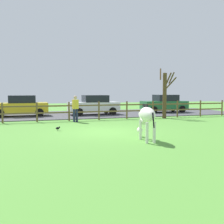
{
  "coord_description": "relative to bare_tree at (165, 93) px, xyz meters",
  "views": [
    {
      "loc": [
        -3.32,
        -11.63,
        1.9
      ],
      "look_at": [
        0.52,
        0.61,
        0.88
      ],
      "focal_mm": 41.24,
      "sensor_mm": 36.0,
      "label": 1
    }
  ],
  "objects": [
    {
      "name": "parking_asphalt",
      "position": [
        -5.73,
        4.64,
        -1.75
      ],
      "size": [
        28.0,
        7.4,
        0.05
      ],
      "primitive_type": "cube",
      "color": "#47474C",
      "rests_on": "ground_plane"
    },
    {
      "name": "parked_car_green",
      "position": [
        2.3,
        4.25,
        -0.93
      ],
      "size": [
        4.06,
        2.0,
        1.56
      ],
      "color": "#236B38",
      "rests_on": "parking_asphalt"
    },
    {
      "name": "paddock_fence",
      "position": [
        -5.75,
        0.34,
        -1.07
      ],
      "size": [
        22.06,
        0.11,
        1.23
      ],
      "color": "brown",
      "rests_on": "ground_plane"
    },
    {
      "name": "zebra",
      "position": [
        -4.84,
        -7.3,
        -0.85
      ],
      "size": [
        0.61,
        1.93,
        1.41
      ],
      "color": "white",
      "rests_on": "ground_plane"
    },
    {
      "name": "visitor_near_fence",
      "position": [
        -6.45,
        -0.37,
        -0.87
      ],
      "size": [
        0.4,
        0.29,
        1.64
      ],
      "color": "#232847",
      "rests_on": "ground_plane"
    },
    {
      "name": "crow_on_grass",
      "position": [
        -7.86,
        -3.68,
        -1.65
      ],
      "size": [
        0.21,
        0.1,
        0.2
      ],
      "color": "black",
      "rests_on": "ground_plane"
    },
    {
      "name": "bare_tree",
      "position": [
        0.0,
        0.0,
        0.0
      ],
      "size": [
        1.25,
        1.36,
        3.55
      ],
      "color": "#513A23",
      "rests_on": "ground_plane"
    },
    {
      "name": "parked_car_white",
      "position": [
        -4.27,
        3.84,
        -0.93
      ],
      "size": [
        4.05,
        1.98,
        1.56
      ],
      "color": "white",
      "rests_on": "parking_asphalt"
    },
    {
      "name": "ground_plane",
      "position": [
        -5.73,
        -4.66,
        -1.78
      ],
      "size": [
        60.0,
        60.0,
        0.0
      ],
      "primitive_type": "plane",
      "color": "#549338"
    },
    {
      "name": "parked_car_yellow",
      "position": [
        -9.85,
        4.22,
        -0.93
      ],
      "size": [
        4.06,
        2.0,
        1.56
      ],
      "color": "yellow",
      "rests_on": "parking_asphalt"
    }
  ]
}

